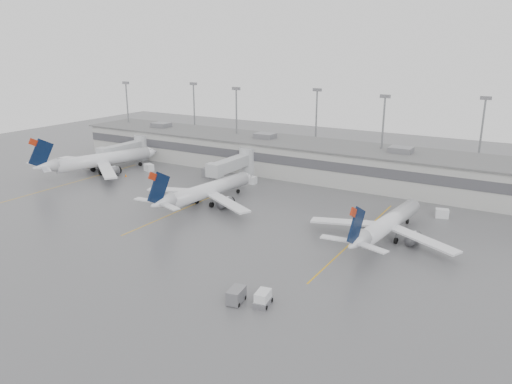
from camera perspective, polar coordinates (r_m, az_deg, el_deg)
The scene contains 18 objects.
ground at distance 74.91m, azimuth -7.85°, elevation -8.47°, with size 260.00×260.00×0.00m, color #555558.
terminal at distance 121.77m, azimuth 9.23°, elevation 3.37°, with size 152.00×17.00×9.45m.
light_masts at distance 125.58m, azimuth 10.39°, elevation 7.37°, with size 142.40×8.00×20.60m.
jet_bridge_left at distance 141.92m, azimuth -14.11°, elevation 4.83°, with size 4.00×17.20×7.00m.
jet_bridge_right at distance 120.28m, azimuth -2.09°, elevation 3.27°, with size 4.00×17.20×7.00m.
stand_markings at distance 93.34m, azimuth 1.32°, elevation -3.16°, with size 105.25×40.00×0.01m.
jet_far_left at distance 132.27m, azimuth -17.59°, elevation 3.51°, with size 28.67×32.66×10.92m.
jet_mid_left at distance 101.41m, azimuth -5.81°, elevation 0.17°, with size 26.73×30.12×9.76m.
jet_mid_right at distance 85.59m, azimuth 14.70°, elevation -3.53°, with size 25.57×28.79×9.32m.
baggage_tug at distance 63.98m, azimuth 0.79°, elevation -12.19°, with size 2.27×3.12×1.85m.
baggage_cart at distance 64.43m, azimuth -2.27°, elevation -11.72°, with size 2.12×3.16×1.88m.
gse_uld_a at distance 131.72m, azimuth -12.14°, elevation 2.76°, with size 2.58×1.72×1.83m, color silver.
gse_uld_b at distance 116.95m, azimuth -0.58°, elevation 1.38°, with size 2.48×1.65×1.76m, color silver.
gse_uld_c at distance 100.45m, azimuth 20.49°, elevation -2.30°, with size 2.37×1.58×1.68m, color silver.
gse_loader at distance 124.13m, azimuth -5.41°, elevation 2.32°, with size 2.23×3.57×2.23m, color slate.
cone_a at distance 127.46m, azimuth -14.66°, elevation 1.87°, with size 0.45×0.45×0.72m, color orange.
cone_b at distance 110.85m, azimuth -6.03°, elevation 0.14°, with size 0.43×0.43×0.68m, color orange.
cone_c at distance 94.21m, azimuth 14.75°, elevation -3.34°, with size 0.39×0.39×0.62m, color orange.
Camera 1 is at (43.03, -52.61, 31.48)m, focal length 35.00 mm.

